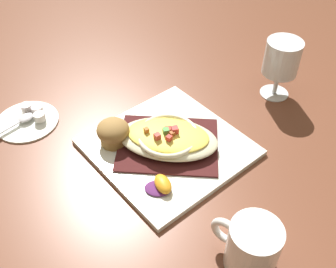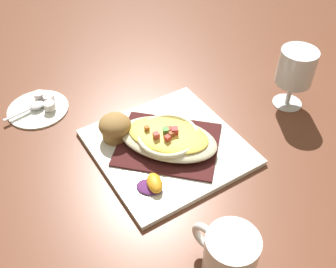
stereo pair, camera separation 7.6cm
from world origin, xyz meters
The scene contains 13 objects.
ground_plane centered at (0.00, 0.00, 0.00)m, with size 2.60×2.60×0.00m, color brown.
square_plate centered at (0.00, 0.00, 0.01)m, with size 0.27×0.27×0.01m, color white.
folded_napkin centered at (0.00, 0.00, 0.01)m, with size 0.19×0.16×0.00m, color #421919.
gratin_dish centered at (0.00, 0.00, 0.03)m, with size 0.23×0.21×0.04m.
muffin centered at (-0.07, -0.08, 0.04)m, with size 0.06×0.06×0.05m.
orange_garnish centered at (0.08, -0.08, 0.02)m, with size 0.06×0.06×0.02m.
coffee_mug centered at (0.27, -0.06, 0.04)m, with size 0.11×0.08×0.09m.
stemmed_glass centered at (0.02, 0.30, 0.09)m, with size 0.08×0.08×0.14m.
creamer_saucer centered at (-0.25, -0.18, 0.00)m, with size 0.13×0.13×0.01m, color white.
spoon centered at (-0.25, -0.19, 0.01)m, with size 0.03×0.10×0.01m.
creamer_cup_0 centered at (-0.23, -0.16, 0.02)m, with size 0.02×0.02×0.02m, color white.
creamer_cup_1 centered at (-0.26, -0.15, 0.02)m, with size 0.02×0.02×0.02m, color white.
creamer_cup_2 centered at (-0.28, -0.17, 0.02)m, with size 0.02×0.02×0.02m, color white.
Camera 1 is at (0.42, -0.35, 0.57)m, focal length 42.49 mm.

